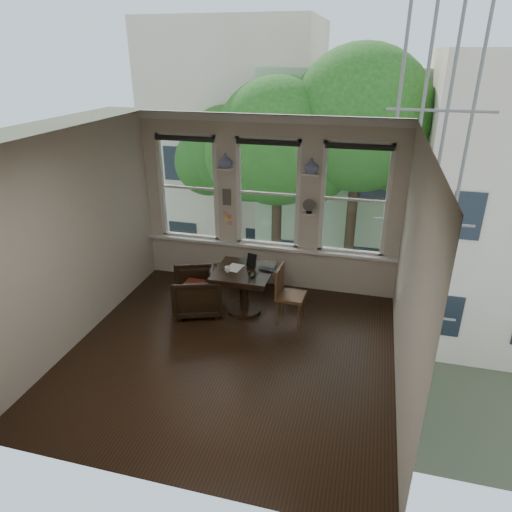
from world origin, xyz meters
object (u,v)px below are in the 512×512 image
(armchair_left, at_px, (197,292))
(mug, at_px, (228,269))
(laptop, at_px, (267,271))
(side_chair_right, at_px, (291,296))
(table, at_px, (244,291))

(armchair_left, relative_size, mug, 8.30)
(laptop, relative_size, mug, 3.22)
(side_chair_right, xyz_separation_m, mug, (-1.02, -0.01, 0.33))
(side_chair_right, bearing_deg, table, 85.80)
(armchair_left, xyz_separation_m, laptop, (1.11, 0.24, 0.41))
(armchair_left, bearing_deg, mug, 77.41)
(armchair_left, xyz_separation_m, side_chair_right, (1.53, 0.08, 0.10))
(table, bearing_deg, armchair_left, -165.69)
(table, bearing_deg, mug, -151.95)
(table, xyz_separation_m, laptop, (0.37, 0.05, 0.39))
(table, xyz_separation_m, mug, (-0.23, -0.12, 0.42))
(armchair_left, height_order, side_chair_right, side_chair_right)
(table, xyz_separation_m, side_chair_right, (0.79, -0.11, 0.09))
(table, height_order, armchair_left, table)
(armchair_left, relative_size, side_chair_right, 0.85)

